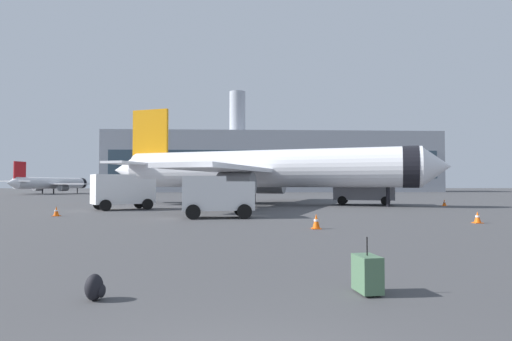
{
  "coord_description": "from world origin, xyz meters",
  "views": [
    {
      "loc": [
        -0.14,
        -3.89,
        2.13
      ],
      "look_at": [
        1.04,
        23.08,
        3.0
      ],
      "focal_mm": 29.19,
      "sensor_mm": 36.0,
      "label": 1
    }
  ],
  "objects_px": {
    "cargo_van": "(217,195)",
    "service_truck": "(122,190)",
    "safety_cone_far": "(478,217)",
    "rolling_suitcase": "(367,274)",
    "fuel_truck": "(363,187)",
    "airplane_at_gate": "(262,169)",
    "traveller_backpack": "(95,288)",
    "airplane_taxiing": "(52,183)",
    "safety_cone_outer": "(444,203)",
    "safety_cone_near": "(316,222)",
    "safety_cone_mid": "(56,211)"
  },
  "relations": [
    {
      "from": "cargo_van",
      "to": "service_truck",
      "type": "bearing_deg",
      "value": 133.49
    },
    {
      "from": "safety_cone_far",
      "to": "rolling_suitcase",
      "type": "bearing_deg",
      "value": -126.76
    },
    {
      "from": "fuel_truck",
      "to": "cargo_van",
      "type": "height_order",
      "value": "fuel_truck"
    },
    {
      "from": "airplane_at_gate",
      "to": "traveller_backpack",
      "type": "bearing_deg",
      "value": -98.44
    },
    {
      "from": "airplane_taxiing",
      "to": "cargo_van",
      "type": "distance_m",
      "value": 75.77
    },
    {
      "from": "service_truck",
      "to": "fuel_truck",
      "type": "bearing_deg",
      "value": 18.01
    },
    {
      "from": "fuel_truck",
      "to": "safety_cone_outer",
      "type": "height_order",
      "value": "fuel_truck"
    },
    {
      "from": "cargo_van",
      "to": "rolling_suitcase",
      "type": "relative_size",
      "value": 4.16
    },
    {
      "from": "safety_cone_near",
      "to": "safety_cone_far",
      "type": "bearing_deg",
      "value": 15.06
    },
    {
      "from": "service_truck",
      "to": "cargo_van",
      "type": "height_order",
      "value": "service_truck"
    },
    {
      "from": "safety_cone_near",
      "to": "safety_cone_mid",
      "type": "bearing_deg",
      "value": 151.64
    },
    {
      "from": "cargo_van",
      "to": "safety_cone_mid",
      "type": "height_order",
      "value": "cargo_van"
    },
    {
      "from": "service_truck",
      "to": "safety_cone_near",
      "type": "distance_m",
      "value": 20.25
    },
    {
      "from": "fuel_truck",
      "to": "safety_cone_far",
      "type": "distance_m",
      "value": 20.09
    },
    {
      "from": "fuel_truck",
      "to": "rolling_suitcase",
      "type": "distance_m",
      "value": 35.64
    },
    {
      "from": "fuel_truck",
      "to": "traveller_backpack",
      "type": "xyz_separation_m",
      "value": [
        -15.44,
        -34.31,
        -1.54
      ]
    },
    {
      "from": "safety_cone_far",
      "to": "airplane_taxiing",
      "type": "bearing_deg",
      "value": 127.41
    },
    {
      "from": "service_truck",
      "to": "traveller_backpack",
      "type": "relative_size",
      "value": 10.94
    },
    {
      "from": "safety_cone_mid",
      "to": "safety_cone_far",
      "type": "xyz_separation_m",
      "value": [
        24.97,
        -5.96,
        -0.01
      ]
    },
    {
      "from": "service_truck",
      "to": "safety_cone_far",
      "type": "relative_size",
      "value": 8.27
    },
    {
      "from": "safety_cone_near",
      "to": "traveller_backpack",
      "type": "relative_size",
      "value": 1.48
    },
    {
      "from": "cargo_van",
      "to": "safety_cone_far",
      "type": "height_order",
      "value": "cargo_van"
    },
    {
      "from": "fuel_truck",
      "to": "safety_cone_far",
      "type": "relative_size",
      "value": 10.16
    },
    {
      "from": "airplane_at_gate",
      "to": "safety_cone_near",
      "type": "bearing_deg",
      "value": -87.04
    },
    {
      "from": "service_truck",
      "to": "safety_cone_mid",
      "type": "distance_m",
      "value": 7.34
    },
    {
      "from": "airplane_taxiing",
      "to": "fuel_truck",
      "type": "relative_size",
      "value": 3.34
    },
    {
      "from": "cargo_van",
      "to": "traveller_backpack",
      "type": "relative_size",
      "value": 9.52
    },
    {
      "from": "fuel_truck",
      "to": "safety_cone_mid",
      "type": "bearing_deg",
      "value": -150.41
    },
    {
      "from": "airplane_at_gate",
      "to": "cargo_van",
      "type": "xyz_separation_m",
      "value": [
        -3.83,
        -16.29,
        -2.21
      ]
    },
    {
      "from": "fuel_truck",
      "to": "safety_cone_near",
      "type": "relative_size",
      "value": 9.1
    },
    {
      "from": "safety_cone_outer",
      "to": "rolling_suitcase",
      "type": "height_order",
      "value": "rolling_suitcase"
    },
    {
      "from": "traveller_backpack",
      "to": "rolling_suitcase",
      "type": "bearing_deg",
      "value": 2.51
    },
    {
      "from": "safety_cone_outer",
      "to": "traveller_backpack",
      "type": "bearing_deg",
      "value": -125.55
    },
    {
      "from": "airplane_at_gate",
      "to": "safety_cone_outer",
      "type": "distance_m",
      "value": 17.99
    },
    {
      "from": "fuel_truck",
      "to": "airplane_at_gate",
      "type": "bearing_deg",
      "value": 178.12
    },
    {
      "from": "cargo_van",
      "to": "safety_cone_far",
      "type": "bearing_deg",
      "value": -15.91
    },
    {
      "from": "fuel_truck",
      "to": "safety_cone_far",
      "type": "height_order",
      "value": "fuel_truck"
    },
    {
      "from": "airplane_at_gate",
      "to": "service_truck",
      "type": "height_order",
      "value": "airplane_at_gate"
    },
    {
      "from": "airplane_at_gate",
      "to": "rolling_suitcase",
      "type": "xyz_separation_m",
      "value": [
        -0.02,
        -34.43,
        -3.27
      ]
    },
    {
      "from": "airplane_at_gate",
      "to": "airplane_taxiing",
      "type": "relative_size",
      "value": 1.6
    },
    {
      "from": "service_truck",
      "to": "safety_cone_mid",
      "type": "height_order",
      "value": "service_truck"
    },
    {
      "from": "airplane_at_gate",
      "to": "fuel_truck",
      "type": "xyz_separation_m",
      "value": [
        10.3,
        -0.34,
        -1.88
      ]
    },
    {
      "from": "service_truck",
      "to": "fuel_truck",
      "type": "distance_m",
      "value": 23.51
    },
    {
      "from": "rolling_suitcase",
      "to": "fuel_truck",
      "type": "bearing_deg",
      "value": 73.17
    },
    {
      "from": "airplane_at_gate",
      "to": "safety_cone_mid",
      "type": "distance_m",
      "value": 20.71
    },
    {
      "from": "airplane_taxiing",
      "to": "fuel_truck",
      "type": "xyz_separation_m",
      "value": [
        52.78,
        -49.21,
        -0.5
      ]
    },
    {
      "from": "airplane_taxiing",
      "to": "rolling_suitcase",
      "type": "distance_m",
      "value": 93.52
    },
    {
      "from": "safety_cone_far",
      "to": "safety_cone_outer",
      "type": "bearing_deg",
      "value": 68.16
    },
    {
      "from": "fuel_truck",
      "to": "safety_cone_mid",
      "type": "height_order",
      "value": "fuel_truck"
    },
    {
      "from": "cargo_van",
      "to": "traveller_backpack",
      "type": "height_order",
      "value": "cargo_van"
    }
  ]
}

